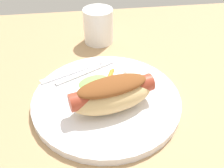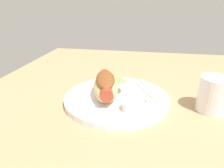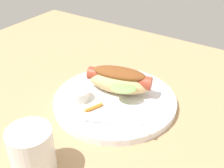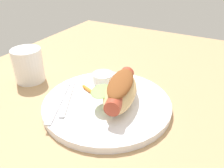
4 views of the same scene
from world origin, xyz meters
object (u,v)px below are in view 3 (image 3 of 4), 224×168
(hot_dog, at_px, (119,80))
(fork, at_px, (109,122))
(plate, at_px, (115,101))
(drinking_cup, at_px, (32,151))
(carrot_garnish, at_px, (95,108))
(sauce_ramekin, at_px, (78,94))
(knife, at_px, (114,128))

(hot_dog, bearing_deg, fork, 98.30)
(plate, height_order, drinking_cup, drinking_cup)
(plate, xyz_separation_m, fork, (-0.04, 0.08, 0.01))
(carrot_garnish, xyz_separation_m, drinking_cup, (-0.00, 0.19, 0.03))
(fork, height_order, carrot_garnish, carrot_garnish)
(sauce_ramekin, relative_size, knife, 0.34)
(sauce_ramekin, relative_size, carrot_garnish, 1.23)
(hot_dog, relative_size, drinking_cup, 1.81)
(knife, height_order, carrot_garnish, carrot_garnish)
(plate, distance_m, sauce_ramekin, 0.09)
(knife, distance_m, carrot_garnish, 0.08)
(hot_dog, distance_m, drinking_cup, 0.28)
(sauce_ramekin, bearing_deg, plate, -143.65)
(fork, distance_m, knife, 0.02)
(sauce_ramekin, height_order, drinking_cup, drinking_cup)
(drinking_cup, bearing_deg, carrot_garnish, -88.73)
(hot_dog, distance_m, carrot_garnish, 0.10)
(sauce_ramekin, height_order, knife, sauce_ramekin)
(knife, bearing_deg, carrot_garnish, -46.38)
(carrot_garnish, bearing_deg, knife, 157.67)
(sauce_ramekin, height_order, carrot_garnish, sauce_ramekin)
(plate, height_order, sauce_ramekin, sauce_ramekin)
(hot_dog, height_order, sauce_ramekin, hot_dog)
(plate, xyz_separation_m, hot_dog, (0.01, -0.03, 0.04))
(fork, relative_size, knife, 0.84)
(plate, relative_size, hot_dog, 1.76)
(knife, bearing_deg, drinking_cup, 42.53)
(sauce_ramekin, distance_m, fork, 0.11)
(hot_dog, bearing_deg, knife, 104.22)
(knife, bearing_deg, sauce_ramekin, -41.54)
(sauce_ramekin, xyz_separation_m, fork, (-0.11, 0.03, -0.01))
(plate, relative_size, sauce_ramekin, 5.38)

